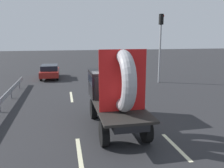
{
  "coord_description": "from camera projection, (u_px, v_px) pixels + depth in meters",
  "views": [
    {
      "loc": [
        -2.57,
        -10.3,
        4.17
      ],
      "look_at": [
        -0.33,
        0.52,
        1.88
      ],
      "focal_mm": 37.34,
      "sensor_mm": 36.0,
      "label": 1
    }
  ],
  "objects": [
    {
      "name": "lane_dash_left_near",
      "position": [
        80.0,
        156.0,
        8.23
      ],
      "size": [
        0.16,
        2.89,
        0.01
      ],
      "primitive_type": "cube",
      "rotation": [
        0.0,
        0.0,
        1.57
      ],
      "color": "beige",
      "rests_on": "ground_plane"
    },
    {
      "name": "lane_dash_right_near",
      "position": [
        176.0,
        147.0,
        8.93
      ],
      "size": [
        0.16,
        2.31,
        0.01
      ],
      "primitive_type": "cube",
      "rotation": [
        0.0,
        0.0,
        1.57
      ],
      "color": "beige",
      "rests_on": "ground_plane"
    },
    {
      "name": "guardrail",
      "position": [
        6.0,
        96.0,
        14.31
      ],
      "size": [
        0.1,
        12.14,
        0.71
      ],
      "color": "gray",
      "rests_on": "ground_plane"
    },
    {
      "name": "distant_sedan",
      "position": [
        50.0,
        71.0,
        23.24
      ],
      "size": [
        1.77,
        4.12,
        1.34
      ],
      "color": "black",
      "rests_on": "ground_plane"
    },
    {
      "name": "lane_dash_right_far",
      "position": [
        124.0,
        96.0,
        16.35
      ],
      "size": [
        0.16,
        2.65,
        0.01
      ],
      "primitive_type": "cube",
      "rotation": [
        0.0,
        0.0,
        1.57
      ],
      "color": "beige",
      "rests_on": "ground_plane"
    },
    {
      "name": "lane_dash_left_far",
      "position": [
        71.0,
        97.0,
        16.27
      ],
      "size": [
        0.16,
        2.87,
        0.01
      ],
      "primitive_type": "cube",
      "rotation": [
        0.0,
        0.0,
        1.57
      ],
      "color": "beige",
      "rests_on": "ground_plane"
    },
    {
      "name": "flatbed_truck",
      "position": [
        114.0,
        89.0,
        10.8
      ],
      "size": [
        2.02,
        5.09,
        3.67
      ],
      "color": "black",
      "rests_on": "ground_plane"
    },
    {
      "name": "traffic_light",
      "position": [
        160.0,
        39.0,
        20.53
      ],
      "size": [
        0.42,
        0.36,
        6.04
      ],
      "color": "gray",
      "rests_on": "ground_plane"
    },
    {
      "name": "ground_plane",
      "position": [
        121.0,
        124.0,
        11.24
      ],
      "size": [
        120.0,
        120.0,
        0.0
      ],
      "primitive_type": "plane",
      "color": "#28282B"
    }
  ]
}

